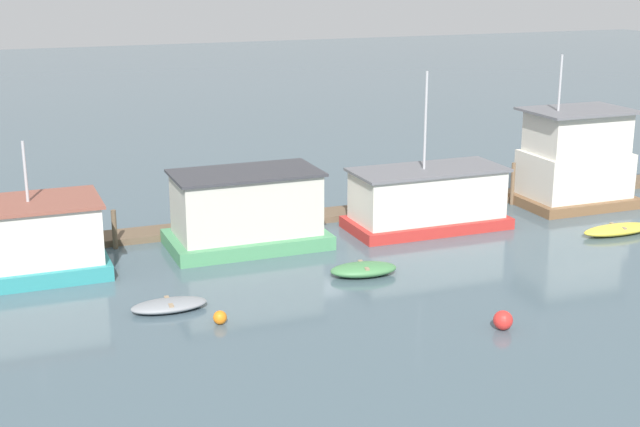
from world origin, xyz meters
TOP-DOWN VIEW (x-y plane):
  - ground_plane at (0.00, 0.00)m, footprint 200.00×200.00m
  - dock_walkway at (0.00, 2.72)m, footprint 59.60×1.70m
  - houseboat_teal at (-11.89, -0.57)m, footprint 5.26×3.98m
  - houseboat_green at (-3.10, -0.11)m, footprint 6.87×3.98m
  - houseboat_red at (5.57, -0.51)m, footprint 7.46×3.48m
  - houseboat_brown at (14.58, 0.53)m, footprint 5.74×4.17m
  - dinghy_grey at (-7.90, -6.33)m, footprint 2.77×1.33m
  - dinghy_green at (0.11, -5.51)m, footprint 2.87×1.71m
  - dinghy_yellow at (13.26, -4.65)m, footprint 3.71×1.25m
  - mooring_post_near_right at (11.64, 1.62)m, footprint 0.20×0.20m
  - mooring_post_far_left at (-8.57, 1.62)m, footprint 0.22×0.22m
  - buoy_orange at (-6.53, -8.21)m, footprint 0.48×0.48m
  - buoy_red at (2.32, -12.17)m, footprint 0.67×0.67m

SIDE VIEW (x-z plane):
  - ground_plane at x=0.00m, z-range 0.00..0.00m
  - dock_walkway at x=0.00m, z-range 0.00..0.30m
  - dinghy_grey at x=-7.90m, z-range 0.00..0.40m
  - dinghy_yellow at x=13.26m, z-range 0.00..0.47m
  - buoy_orange at x=-6.53m, z-range 0.00..0.48m
  - dinghy_green at x=0.11m, z-range 0.00..0.52m
  - buoy_red at x=2.32m, z-range 0.00..0.67m
  - mooring_post_far_left at x=-8.57m, z-range 0.00..1.75m
  - mooring_post_near_right at x=11.64m, z-range 0.00..2.19m
  - houseboat_red at x=5.57m, z-range -2.29..5.06m
  - houseboat_teal at x=-11.89m, z-range -1.26..4.17m
  - houseboat_green at x=-3.10m, z-range -0.09..3.27m
  - houseboat_brown at x=14.58m, z-range -1.58..6.12m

